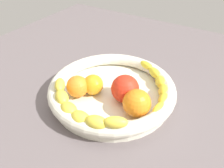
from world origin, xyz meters
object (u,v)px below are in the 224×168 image
(orange_front, at_px, (78,86))
(orange_mid_right, at_px, (93,85))
(banana_draped_left, at_px, (78,110))
(banana_draped_right, at_px, (159,86))
(fruit_bowl, at_px, (112,90))
(orange_mid_left, at_px, (137,103))
(tomato_red, at_px, (125,89))

(orange_front, relative_size, orange_mid_right, 1.06)
(banana_draped_left, bearing_deg, orange_mid_right, 107.29)
(banana_draped_left, height_order, orange_front, orange_front)
(banana_draped_right, height_order, orange_mid_right, orange_mid_right)
(banana_draped_right, relative_size, orange_mid_right, 3.74)
(fruit_bowl, height_order, orange_front, orange_front)
(fruit_bowl, relative_size, orange_mid_left, 5.00)
(fruit_bowl, height_order, tomato_red, tomato_red)
(fruit_bowl, height_order, orange_mid_right, orange_mid_right)
(fruit_bowl, bearing_deg, tomato_red, -8.22)
(banana_draped_left, bearing_deg, tomato_red, 66.05)
(orange_mid_left, height_order, orange_mid_right, orange_mid_left)
(banana_draped_left, height_order, banana_draped_right, banana_draped_left)
(banana_draped_right, xyz_separation_m, orange_mid_right, (-0.15, -0.10, 0.01))
(tomato_red, bearing_deg, banana_draped_left, -113.95)
(banana_draped_right, xyz_separation_m, tomato_red, (-0.06, -0.08, 0.01))
(orange_front, distance_m, tomato_red, 0.12)
(orange_front, height_order, orange_mid_left, orange_mid_left)
(banana_draped_left, xyz_separation_m, orange_mid_left, (0.10, 0.09, 0.00))
(orange_front, bearing_deg, tomato_red, 23.54)
(banana_draped_right, distance_m, orange_mid_right, 0.18)
(fruit_bowl, relative_size, tomato_red, 4.72)
(banana_draped_left, distance_m, orange_front, 0.09)
(orange_mid_right, bearing_deg, fruit_bowl, 30.96)
(banana_draped_left, relative_size, orange_front, 4.21)
(banana_draped_left, bearing_deg, banana_draped_right, 59.70)
(fruit_bowl, height_order, orange_mid_left, orange_mid_left)
(orange_mid_right, bearing_deg, orange_mid_left, -5.08)
(orange_front, distance_m, orange_mid_left, 0.16)
(banana_draped_right, bearing_deg, orange_front, -144.36)
(banana_draped_left, relative_size, tomato_red, 3.40)
(banana_draped_left, height_order, orange_mid_right, same)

